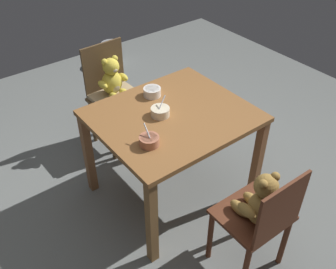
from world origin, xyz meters
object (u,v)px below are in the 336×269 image
Objects in this scene: teddy_chair_near_front at (260,209)px; metal_pail at (111,53)px; porridge_bowl_white_far_center at (152,92)px; teddy_chair_far_center at (114,89)px; porridge_bowl_terracotta_near_left at (149,141)px; porridge_bowl_cream_center at (160,112)px; dining_table at (172,126)px.

metal_pail is at bearing -13.09° from teddy_chair_near_front.
teddy_chair_near_front reaches higher than porridge_bowl_white_far_center.
teddy_chair_far_center reaches higher than porridge_bowl_terracotta_near_left.
porridge_bowl_cream_center is (-0.07, 0.86, 0.23)m from teddy_chair_near_front.
dining_table is 1.15× the size of teddy_chair_far_center.
porridge_bowl_cream_center is 1.04× the size of porridge_bowl_white_far_center.
dining_table is at bearing -108.99° from metal_pail.
teddy_chair_far_center is at bearing -118.60° from metal_pail.
porridge_bowl_white_far_center is at bearing -110.79° from metal_pail.
dining_table is 7.87× the size of porridge_bowl_cream_center.
porridge_bowl_white_far_center reaches higher than dining_table.
porridge_bowl_cream_center is (-0.08, 0.04, 0.13)m from dining_table.
porridge_bowl_terracotta_near_left is at bearing 26.08° from teddy_chair_near_front.
porridge_bowl_terracotta_near_left is (-0.33, -0.99, 0.23)m from teddy_chair_far_center.
teddy_chair_far_center is 1.57m from metal_pail.
porridge_bowl_cream_center is at bearing 5.64° from teddy_chair_near_front.
porridge_bowl_cream_center is 0.48× the size of metal_pail.
porridge_bowl_cream_center reaches higher than teddy_chair_near_front.
porridge_bowl_cream_center is at bearing -113.51° from porridge_bowl_white_far_center.
metal_pail is (0.72, 1.33, -0.40)m from teddy_chair_far_center.
dining_table is at bearing -25.83° from porridge_bowl_cream_center.
dining_table reaches higher than metal_pail.
dining_table is at bearing 0.62° from teddy_chair_near_front.
teddy_chair_far_center reaches higher than teddy_chair_near_front.
porridge_bowl_cream_center reaches higher than porridge_bowl_terracotta_near_left.
porridge_bowl_terracotta_near_left reaches higher than dining_table.
teddy_chair_far_center reaches higher than porridge_bowl_white_far_center.
metal_pail is at bearing 65.62° from porridge_bowl_terracotta_near_left.
teddy_chair_near_front is at bearing -104.06° from metal_pail.
porridge_bowl_terracotta_near_left is (-0.31, -0.17, 0.13)m from dining_table.
porridge_bowl_cream_center is 2.35m from metal_pail.
teddy_chair_far_center is 3.30× the size of metal_pail.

